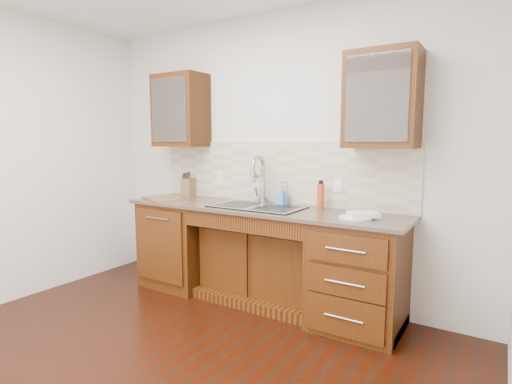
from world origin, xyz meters
The scene contains 23 objects.
wall_back centered at (0.00, 1.80, 1.35)m, with size 4.00×0.10×2.70m, color silver.
base_cabinet_left centered at (-0.95, 1.44, 0.44)m, with size 0.70×0.62×0.88m, color #593014.
base_cabinet_center centered at (0.00, 1.53, 0.35)m, with size 1.20×0.44×0.70m, color #593014.
base_cabinet_right centered at (0.95, 1.44, 0.44)m, with size 0.70×0.62×0.88m, color #593014.
countertop centered at (0.00, 1.43, 0.90)m, with size 2.70×0.65×0.03m, color #84705B.
backsplash centered at (0.00, 1.74, 1.21)m, with size 2.70×0.02×0.59m, color beige.
sink centered at (0.00, 1.41, 0.83)m, with size 0.84×0.46×0.19m, color #9E9EA5.
faucet centered at (-0.07, 1.64, 1.11)m, with size 0.04×0.04×0.40m, color #999993.
filter_tap centered at (0.18, 1.65, 1.03)m, with size 0.02×0.02×0.24m, color #999993.
upper_cabinet_left centered at (-1.05, 1.58, 1.83)m, with size 0.55×0.34×0.75m, color #593014.
upper_cabinet_right centered at (1.05, 1.58, 1.83)m, with size 0.55×0.34×0.75m, color #593014.
outlet_left centered at (-0.65, 1.73, 1.12)m, with size 0.08×0.01×0.12m, color white.
outlet_right centered at (0.65, 1.73, 1.12)m, with size 0.08×0.01×0.12m, color white.
soap_bottle centered at (0.13, 1.66, 1.00)m, with size 0.08×0.08×0.18m, color #4683EC.
water_bottle centered at (0.54, 1.61, 1.02)m, with size 0.06×0.06×0.23m, color #BB3918.
plate centered at (0.94, 1.36, 0.92)m, with size 0.26×0.26×0.01m, color white.
dish_towel centered at (0.99, 1.39, 0.94)m, with size 0.22×0.16×0.04m, color white.
knife_block centered at (-1.03, 1.66, 1.01)m, with size 0.11×0.17×0.19m, color brown.
cutting_board centered at (-1.09, 1.32, 0.92)m, with size 0.42×0.29×0.02m, color olive.
cup_left_a centered at (-1.11, 1.58, 1.77)m, with size 0.12×0.12×0.09m, color white.
cup_left_b centered at (-1.01, 1.58, 1.77)m, with size 0.10×0.10×0.10m, color white.
cup_right_a centered at (0.92, 1.58, 1.78)m, with size 0.14×0.14×0.11m, color silver.
cup_right_b centered at (1.20, 1.58, 1.78)m, with size 0.11×0.11×0.10m, color white.
Camera 1 is at (1.89, -1.63, 1.50)m, focal length 28.00 mm.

